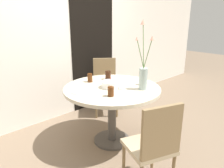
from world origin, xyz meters
TOP-DOWN VIEW (x-y plane):
  - ground_plane at (0.00, 0.00)m, footprint 16.00×16.00m
  - wall_back at (0.00, 1.18)m, footprint 8.00×0.05m
  - doorway_panel at (0.64, 1.15)m, footprint 0.90×0.01m
  - dining_table at (0.00, 0.00)m, footprint 1.20×1.20m
  - chair_left_flank at (0.57, 0.77)m, footprint 0.56×0.56m
  - chair_near_front at (-0.34, -0.90)m, footprint 0.52×0.52m
  - birthday_cake at (-0.02, 0.00)m, footprint 0.23×0.23m
  - flower_vase at (0.22, -0.31)m, footprint 0.23×0.23m
  - side_plate at (-0.40, 0.11)m, footprint 0.20×0.20m
  - drink_glass_0 at (-0.23, -0.22)m, footprint 0.07×0.07m
  - drink_glass_1 at (0.20, 0.29)m, footprint 0.08×0.08m
  - drink_glass_2 at (0.36, -0.21)m, footprint 0.07×0.07m
  - drink_glass_3 at (-0.06, 0.36)m, footprint 0.07×0.07m

SIDE VIEW (x-z plane):
  - ground_plane at x=0.00m, z-range 0.00..0.00m
  - chair_left_flank at x=0.57m, z-range 0.06..0.98m
  - chair_near_front at x=-0.34m, z-range 0.06..0.98m
  - dining_table at x=0.00m, z-range 0.25..1.01m
  - side_plate at x=-0.40m, z-range 0.76..0.77m
  - birthday_cake at x=-0.02m, z-range 0.74..0.86m
  - drink_glass_0 at x=-0.23m, z-range 0.76..0.87m
  - drink_glass_3 at x=-0.06m, z-range 0.76..0.87m
  - drink_glass_1 at x=0.20m, z-range 0.76..0.87m
  - drink_glass_2 at x=0.36m, z-range 0.76..0.89m
  - flower_vase at x=0.22m, z-range 0.56..1.37m
  - doorway_panel at x=0.64m, z-range 0.00..2.05m
  - wall_back at x=0.00m, z-range 0.00..2.60m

